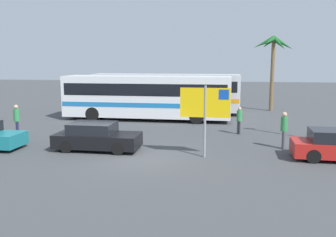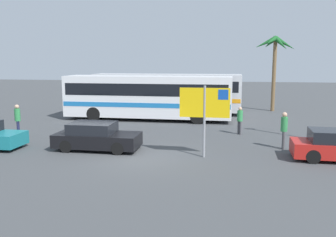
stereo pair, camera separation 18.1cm
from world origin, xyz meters
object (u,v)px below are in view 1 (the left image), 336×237
at_px(pedestrian_by_bus, 17,118).
at_px(bus_rear_coach, 165,91).
at_px(pedestrian_near_sign, 284,127).
at_px(ferry_sign, 206,106).
at_px(car_black, 96,137).
at_px(bus_front_coach, 147,95).
at_px(pedestrian_crossing_lot, 239,118).

bearing_deg(pedestrian_by_bus, bus_rear_coach, -146.88).
distance_m(bus_rear_coach, pedestrian_near_sign, 13.59).
distance_m(ferry_sign, car_black, 5.57).
xyz_separation_m(bus_rear_coach, pedestrian_by_bus, (-6.76, -10.56, -0.70)).
distance_m(car_black, pedestrian_near_sign, 9.11).
relative_size(ferry_sign, car_black, 0.79).
bearing_deg(bus_rear_coach, bus_front_coach, -101.59).
distance_m(bus_front_coach, ferry_sign, 10.81).
distance_m(bus_rear_coach, pedestrian_crossing_lot, 9.77).
relative_size(bus_front_coach, car_black, 2.95).
height_order(bus_rear_coach, pedestrian_crossing_lot, bus_rear_coach).
relative_size(car_black, pedestrian_near_sign, 2.24).
height_order(pedestrian_by_bus, pedestrian_near_sign, pedestrian_by_bus).
xyz_separation_m(bus_front_coach, ferry_sign, (4.78, -9.68, 0.54)).
xyz_separation_m(ferry_sign, car_black, (-5.28, 0.52, -1.69)).
xyz_separation_m(bus_rear_coach, car_black, (-1.24, -12.79, -1.15)).
xyz_separation_m(bus_front_coach, pedestrian_near_sign, (8.45, -7.53, -0.71)).
distance_m(car_black, pedestrian_by_bus, 5.97).
distance_m(bus_rear_coach, car_black, 12.91).
bearing_deg(car_black, pedestrian_by_bus, 158.13).
relative_size(ferry_sign, pedestrian_by_bus, 1.76).
relative_size(bus_front_coach, ferry_sign, 3.74).
distance_m(ferry_sign, pedestrian_by_bus, 11.21).
height_order(ferry_sign, pedestrian_by_bus, ferry_sign).
height_order(car_black, pedestrian_by_bus, pedestrian_by_bus).
height_order(bus_rear_coach, pedestrian_near_sign, bus_rear_coach).
xyz_separation_m(ferry_sign, pedestrian_by_bus, (-10.80, 2.75, -1.24)).
bearing_deg(pedestrian_near_sign, pedestrian_crossing_lot, 126.63).
height_order(bus_front_coach, bus_rear_coach, same).
xyz_separation_m(bus_front_coach, pedestrian_by_bus, (-6.01, -6.92, -0.70)).
bearing_deg(car_black, pedestrian_near_sign, 10.53).
relative_size(bus_rear_coach, ferry_sign, 3.74).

